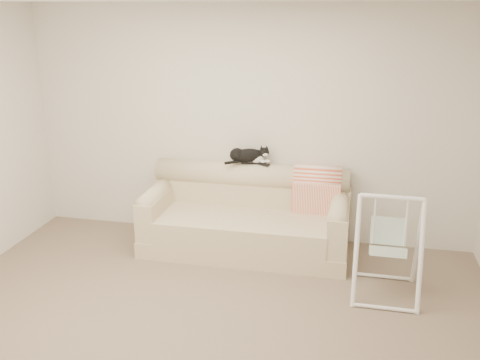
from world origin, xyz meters
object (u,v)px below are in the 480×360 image
at_px(tuxedo_cat, 248,155).
at_px(baby_swing, 388,245).
at_px(remote_b, 262,164).
at_px(remote_a, 249,163).
at_px(sofa, 247,218).

xyz_separation_m(tuxedo_cat, baby_swing, (1.48, -0.95, -0.51)).
bearing_deg(remote_b, tuxedo_cat, 178.11).
relative_size(remote_b, tuxedo_cat, 0.36).
relative_size(remote_a, remote_b, 1.06).
bearing_deg(sofa, remote_b, 61.23).
bearing_deg(tuxedo_cat, sofa, -82.00).
xyz_separation_m(remote_a, remote_b, (0.15, -0.01, -0.00)).
bearing_deg(tuxedo_cat, remote_a, 25.72).
bearing_deg(baby_swing, tuxedo_cat, 147.50).
bearing_deg(baby_swing, remote_a, 147.16).
height_order(remote_a, baby_swing, baby_swing).
distance_m(sofa, baby_swing, 1.62).
xyz_separation_m(sofa, tuxedo_cat, (-0.03, 0.24, 0.64)).
xyz_separation_m(remote_b, tuxedo_cat, (-0.16, 0.01, 0.09)).
height_order(tuxedo_cat, baby_swing, tuxedo_cat).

